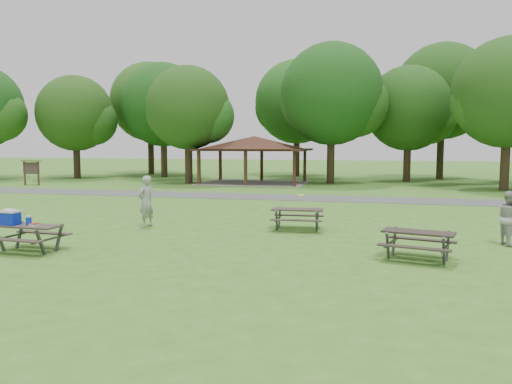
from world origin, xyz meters
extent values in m
plane|color=#3A6E1F|center=(0.00, 0.00, 0.00)|extent=(160.00, 160.00, 0.00)
cube|color=#48484B|center=(0.00, 14.00, 0.01)|extent=(120.00, 3.20, 0.02)
cube|color=#382214|center=(-7.70, 21.30, 1.30)|extent=(0.22, 0.22, 2.60)
cube|color=#3D1F16|center=(-7.70, 26.70, 1.30)|extent=(0.22, 0.22, 2.60)
cube|color=#3D2416|center=(-4.00, 21.30, 1.30)|extent=(0.22, 0.22, 2.60)
cube|color=#311B12|center=(-4.00, 26.70, 1.30)|extent=(0.22, 0.22, 2.60)
cube|color=#371D14|center=(-0.30, 21.30, 1.30)|extent=(0.22, 0.22, 2.60)
cube|color=#332212|center=(-0.30, 26.70, 1.30)|extent=(0.22, 0.22, 2.60)
cube|color=black|center=(-4.00, 24.00, 2.68)|extent=(8.60, 6.60, 0.16)
pyramid|color=#381E16|center=(-4.00, 24.00, 3.26)|extent=(7.01, 7.01, 1.00)
cube|color=gray|center=(-4.00, 24.00, 0.01)|extent=(8.40, 6.40, 0.03)
cube|color=#3E2516|center=(-20.60, 18.00, 0.90)|extent=(0.10, 0.10, 1.80)
cube|color=#392514|center=(-19.40, 18.00, 0.90)|extent=(0.10, 0.10, 1.80)
cube|color=#332925|center=(-20.00, 18.00, 1.30)|extent=(1.40, 0.06, 0.90)
cube|color=#332214|center=(-20.00, 18.00, 1.85)|extent=(1.60, 0.30, 0.06)
cylinder|color=black|center=(-21.00, 25.50, 1.66)|extent=(0.60, 0.60, 3.32)
sphere|color=#1B4012|center=(-21.00, 25.50, 5.88)|extent=(6.80, 6.80, 6.80)
sphere|color=#1B4513|center=(-19.47, 25.80, 5.20)|extent=(4.42, 4.42, 4.42)
sphere|color=#194A15|center=(-22.36, 25.30, 5.37)|extent=(4.08, 4.08, 4.08)
cylinder|color=#322316|center=(-14.00, 29.00, 1.92)|extent=(0.60, 0.60, 3.85)
sphere|color=#113E12|center=(-14.00, 29.00, 6.77)|extent=(7.80, 7.80, 7.80)
sphere|color=#1B4C15|center=(-12.25, 29.30, 5.99)|extent=(5.07, 5.07, 5.07)
sphere|color=#1F4714|center=(-15.56, 28.80, 6.19)|extent=(4.68, 4.68, 4.68)
cylinder|color=#302115|center=(-9.00, 22.50, 1.75)|extent=(0.60, 0.60, 3.50)
sphere|color=#1A3F12|center=(-9.00, 22.50, 5.97)|extent=(6.60, 6.60, 6.60)
sphere|color=#174F16|center=(-7.52, 22.80, 5.31)|extent=(4.29, 4.29, 4.29)
sphere|color=#194714|center=(-10.32, 22.30, 5.48)|extent=(3.96, 3.96, 3.96)
cylinder|color=black|center=(2.00, 25.00, 2.01)|extent=(0.60, 0.60, 4.02)
sphere|color=#123F12|center=(2.00, 25.00, 7.02)|extent=(8.00, 8.00, 8.00)
sphere|color=#1A4313|center=(3.80, 25.30, 6.22)|extent=(5.20, 5.20, 5.20)
sphere|color=#194A15|center=(0.40, 24.80, 6.42)|extent=(4.80, 4.80, 4.80)
cylinder|color=#332016|center=(8.00, 28.50, 1.72)|extent=(0.60, 0.60, 3.43)
sphere|color=#173E11|center=(8.00, 28.50, 6.05)|extent=(7.00, 7.00, 7.00)
sphere|color=#1D4C15|center=(9.57, 28.80, 5.36)|extent=(4.55, 4.55, 4.55)
sphere|color=#174C15|center=(6.60, 28.30, 5.53)|extent=(4.20, 4.20, 4.20)
cylinder|color=black|center=(14.00, 22.00, 1.89)|extent=(0.60, 0.60, 3.78)
sphere|color=#194012|center=(14.00, 22.00, 6.55)|extent=(7.40, 7.40, 7.40)
sphere|color=#1E4B15|center=(12.52, 21.80, 6.00)|extent=(4.44, 4.44, 4.44)
cylinder|color=black|center=(-17.00, 32.50, 2.19)|extent=(0.60, 0.60, 4.38)
sphere|color=#1D4614|center=(-17.00, 32.50, 7.38)|extent=(8.00, 8.00, 8.00)
sphere|color=#1C4413|center=(-15.20, 32.80, 6.58)|extent=(5.20, 5.20, 5.20)
sphere|color=#134314|center=(-18.60, 32.30, 6.78)|extent=(4.80, 4.80, 4.80)
cylinder|color=#2F2015|center=(-2.00, 33.00, 2.06)|extent=(0.60, 0.60, 4.13)
sphere|color=#174915|center=(-2.00, 33.00, 7.13)|extent=(8.00, 8.00, 8.00)
sphere|color=#1A4D16|center=(-0.20, 33.30, 6.33)|extent=(5.20, 5.20, 5.20)
sphere|color=#143F12|center=(-3.60, 32.80, 6.53)|extent=(4.80, 4.80, 4.80)
cylinder|color=black|center=(11.00, 32.00, 2.27)|extent=(0.60, 0.60, 4.55)
sphere|color=#173E11|center=(11.00, 32.00, 7.70)|extent=(8.40, 8.40, 8.40)
sphere|color=#144513|center=(12.89, 32.30, 6.86)|extent=(5.46, 5.46, 5.46)
sphere|color=#1E4614|center=(9.32, 31.80, 7.07)|extent=(5.04, 5.04, 5.04)
cube|color=#332B24|center=(-4.39, -2.23, 0.76)|extent=(1.92, 0.85, 0.05)
cube|color=#312923|center=(-4.43, -2.85, 0.45)|extent=(1.89, 0.38, 0.04)
cube|color=#322A24|center=(-4.35, -1.62, 0.45)|extent=(1.89, 0.38, 0.04)
cube|color=#454548|center=(-5.13, -2.58, 0.38)|extent=(0.09, 0.40, 0.81)
cube|color=#3B3B3D|center=(-5.09, -1.80, 0.38)|extent=(0.09, 0.40, 0.81)
cube|color=#3C3C3E|center=(-5.11, -2.19, 0.41)|extent=(0.15, 1.52, 0.05)
cube|color=#39393B|center=(-3.69, -2.67, 0.38)|extent=(0.09, 0.40, 0.81)
cube|color=#3D3D3F|center=(-3.65, -1.89, 0.38)|extent=(0.09, 0.40, 0.81)
cube|color=#444447|center=(-3.67, -2.28, 0.41)|extent=(0.15, 1.52, 0.05)
cube|color=#0B21B3|center=(-4.96, -2.30, 0.97)|extent=(0.49, 0.38, 0.37)
cube|color=white|center=(-4.96, -2.30, 1.19)|extent=(0.52, 0.40, 0.06)
cylinder|color=silver|center=(-4.96, -2.30, 1.26)|extent=(0.41, 0.06, 0.03)
cylinder|color=#0C31BE|center=(-4.44, -2.18, 0.90)|extent=(0.18, 0.18, 0.23)
cylinder|color=white|center=(-4.44, -2.18, 1.04)|extent=(0.14, 0.14, 0.05)
cube|color=silver|center=(-4.11, -2.38, 0.82)|extent=(0.22, 0.22, 0.07)
cube|color=#AF141C|center=(-4.11, -2.38, 0.87)|extent=(0.23, 0.23, 0.02)
cube|color=#312824|center=(2.75, 3.28, 0.76)|extent=(1.91, 0.85, 0.05)
cube|color=#312A23|center=(2.79, 2.66, 0.45)|extent=(1.89, 0.38, 0.04)
cube|color=#2B241F|center=(2.72, 3.90, 0.45)|extent=(1.89, 0.38, 0.04)
cube|color=#3A3A3C|center=(2.06, 2.85, 0.38)|extent=(0.08, 0.40, 0.81)
cube|color=#3C3C3E|center=(2.01, 3.63, 0.38)|extent=(0.08, 0.40, 0.81)
cube|color=#3B3B3D|center=(2.03, 3.24, 0.41)|extent=(0.15, 1.52, 0.05)
cube|color=#464649|center=(3.49, 2.93, 0.38)|extent=(0.08, 0.40, 0.81)
cube|color=#474749|center=(3.45, 3.71, 0.38)|extent=(0.08, 0.40, 0.81)
cube|color=#464649|center=(3.47, 3.32, 0.41)|extent=(0.15, 1.52, 0.05)
cube|color=black|center=(6.70, -0.65, 0.77)|extent=(2.01, 1.19, 0.05)
cube|color=#2B251F|center=(6.55, -1.25, 0.46)|extent=(1.90, 0.73, 0.04)
cube|color=#2A221E|center=(6.86, -0.05, 0.46)|extent=(1.90, 0.73, 0.04)
cube|color=#434346|center=(5.90, -0.85, 0.38)|extent=(0.16, 0.40, 0.82)
cube|color=#464548|center=(6.10, -0.09, 0.38)|extent=(0.16, 0.40, 0.82)
cube|color=#3F3F42|center=(6.00, -0.47, 0.41)|extent=(0.44, 1.50, 0.05)
cube|color=#424245|center=(7.31, -1.21, 0.38)|extent=(0.16, 0.40, 0.82)
cube|color=#434346|center=(7.50, -0.45, 0.38)|extent=(0.16, 0.40, 0.82)
cube|color=#434345|center=(7.41, -0.83, 0.41)|extent=(0.44, 1.50, 0.05)
cylinder|color=#FFFD28|center=(3.00, 2.35, 1.40)|extent=(0.35, 0.35, 0.02)
imported|color=#949497|center=(-2.97, 2.55, 0.99)|extent=(0.66, 0.82, 1.97)
imported|color=#A9A9AB|center=(9.64, 2.13, 0.85)|extent=(0.88, 0.99, 1.71)
camera|label=1|loc=(5.55, -14.79, 3.20)|focal=35.00mm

